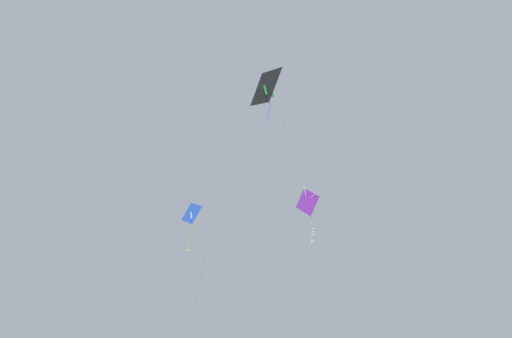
% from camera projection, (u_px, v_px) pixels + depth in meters
% --- Properties ---
extents(kite_diamond_low_drifter, '(3.44, 3.39, 9.46)m').
position_uv_depth(kite_diamond_low_drifter, '(308.00, 202.00, 30.41)').
color(kite_diamond_low_drifter, purple).
extents(kite_delta_highest, '(1.99, 2.25, 7.69)m').
position_uv_depth(kite_delta_highest, '(192.00, 215.00, 28.62)').
color(kite_delta_highest, blue).
extents(kite_delta_near_right, '(1.95, 3.01, 7.86)m').
position_uv_depth(kite_delta_near_right, '(267.00, 88.00, 28.07)').
color(kite_delta_near_right, black).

